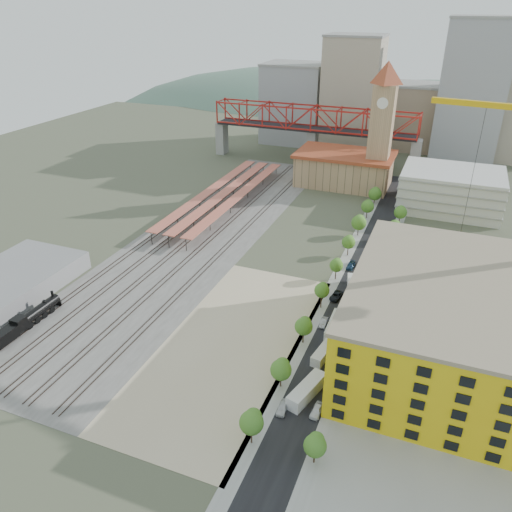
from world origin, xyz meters
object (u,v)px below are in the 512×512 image
at_px(locomotive, 30,318).
at_px(site_trailer_b, 324,352).
at_px(site_trailer_a, 307,391).
at_px(car_0, 283,408).
at_px(site_trailer_c, 335,326).
at_px(construction_building, 464,326).
at_px(clock_tower, 383,116).
at_px(site_trailer_d, 353,286).

distance_m(locomotive, site_trailer_b, 67.45).
xyz_separation_m(site_trailer_a, car_0, (-3.00, -5.24, -0.70)).
xyz_separation_m(site_trailer_a, site_trailer_c, (0.00, 22.48, -0.00)).
bearing_deg(construction_building, site_trailer_c, 176.27).
bearing_deg(site_trailer_c, construction_building, -4.61).
distance_m(site_trailer_a, site_trailer_b, 12.68).
height_order(clock_tower, site_trailer_b, clock_tower).
bearing_deg(clock_tower, site_trailer_b, -85.77).
bearing_deg(site_trailer_d, locomotive, -160.88).
distance_m(construction_building, site_trailer_c, 27.25).
bearing_deg(site_trailer_c, site_trailer_b, -90.88).
distance_m(clock_tower, site_trailer_a, 124.08).
distance_m(clock_tower, site_trailer_c, 102.33).
relative_size(clock_tower, site_trailer_b, 6.04).
height_order(site_trailer_d, car_0, site_trailer_d).
distance_m(locomotive, car_0, 63.14).
distance_m(site_trailer_d, car_0, 47.02).
bearing_deg(site_trailer_c, site_trailer_d, 89.12).
distance_m(site_trailer_b, site_trailer_d, 29.01).
relative_size(clock_tower, locomotive, 2.53).
height_order(site_trailer_b, site_trailer_d, site_trailer_d).
distance_m(locomotive, site_trailer_a, 66.01).
distance_m(clock_tower, construction_building, 107.36).
relative_size(site_trailer_d, car_0, 2.20).
distance_m(site_trailer_c, car_0, 27.88).
height_order(site_trailer_a, car_0, site_trailer_a).
bearing_deg(site_trailer_a, site_trailer_c, 105.51).
height_order(construction_building, car_0, construction_building).
bearing_deg(locomotive, site_trailer_b, 11.89).
bearing_deg(site_trailer_b, site_trailer_a, -80.13).
bearing_deg(site_trailer_b, locomotive, -158.23).
bearing_deg(car_0, site_trailer_d, 84.05).
xyz_separation_m(construction_building, car_0, (-29.00, -26.02, -8.68)).
relative_size(locomotive, car_0, 4.81).
xyz_separation_m(construction_building, site_trailer_d, (-26.00, 20.90, -8.12)).
height_order(clock_tower, locomotive, clock_tower).
height_order(clock_tower, car_0, clock_tower).
xyz_separation_m(locomotive, site_trailer_d, (66.00, 42.91, -0.63)).
bearing_deg(car_0, site_trailer_a, 57.90).
xyz_separation_m(construction_building, site_trailer_b, (-26.00, -8.11, -8.23)).
height_order(clock_tower, site_trailer_c, clock_tower).
height_order(locomotive, site_trailer_b, locomotive).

